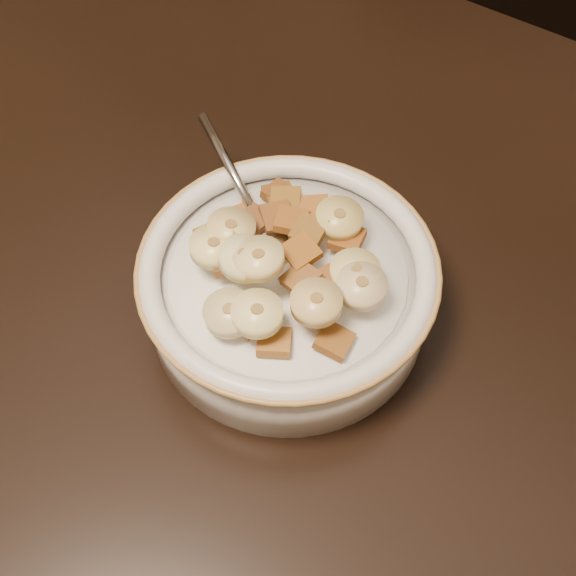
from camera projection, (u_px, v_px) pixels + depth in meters
The scene contains 35 objects.
floor at pixel (126, 546), 1.25m from camera, with size 4.00×4.50×0.10m, color #422816.
chair at pixel (442, 119), 1.00m from camera, with size 0.45×0.45×1.02m, color black.
cereal_bowl at pixel (288, 295), 0.53m from camera, with size 0.18×0.18×0.04m, color silver.
milk at pixel (288, 275), 0.51m from camera, with size 0.15×0.15×0.00m, color white.
spoon at pixel (268, 238), 0.52m from camera, with size 0.03×0.04×0.01m, color #B0B1B2.
cereal_square_0 at pixel (214, 237), 0.52m from camera, with size 0.02×0.02×0.01m, color brown.
cereal_square_1 at pixel (279, 195), 0.54m from camera, with size 0.02×0.02×0.01m, color brown.
cereal_square_2 at pixel (301, 279), 0.48m from camera, with size 0.02×0.02×0.01m, color brown.
cereal_square_3 at pixel (220, 250), 0.51m from camera, with size 0.02×0.02×0.01m, color brown.
cereal_square_4 at pixel (291, 221), 0.52m from camera, with size 0.02×0.02×0.01m, color brown.
cereal_square_5 at pixel (286, 201), 0.53m from camera, with size 0.02×0.02×0.01m, color brown.
cereal_square_6 at pixel (309, 231), 0.51m from camera, with size 0.02×0.02×0.01m, color brown.
cereal_square_7 at pixel (347, 239), 0.51m from camera, with size 0.02×0.02×0.01m, color brown.
cereal_square_8 at pixel (251, 319), 0.48m from camera, with size 0.02×0.02×0.01m, color brown.
cereal_square_9 at pixel (280, 194), 0.54m from camera, with size 0.02×0.02×0.01m, color brown.
cereal_square_10 at pixel (255, 220), 0.52m from camera, with size 0.02×0.02×0.01m, color brown.
cereal_square_11 at pixel (301, 252), 0.49m from camera, with size 0.02×0.02×0.01m, color brown.
cereal_square_12 at pixel (333, 279), 0.49m from camera, with size 0.02×0.02×0.01m, color brown.
cereal_square_13 at pixel (315, 310), 0.48m from camera, with size 0.02×0.02×0.01m, color brown.
cereal_square_14 at pixel (334, 341), 0.48m from camera, with size 0.02×0.02×0.01m, color brown.
cereal_square_15 at pixel (277, 217), 0.52m from camera, with size 0.02×0.02×0.01m, color brown.
cereal_square_16 at pixel (241, 217), 0.53m from camera, with size 0.02×0.02×0.01m, color brown.
cereal_square_17 at pixel (314, 209), 0.53m from camera, with size 0.02×0.02×0.01m, color #915923.
cereal_square_18 at pixel (229, 261), 0.50m from camera, with size 0.02×0.02×0.01m, color brown.
cereal_square_19 at pixel (274, 342), 0.48m from camera, with size 0.02×0.02×0.01m, color olive.
banana_slice_0 at pixel (355, 272), 0.49m from camera, with size 0.03×0.03×0.01m, color #F0E487.
banana_slice_1 at pixel (257, 314), 0.47m from camera, with size 0.03×0.03×0.01m, color #FFF29A.
banana_slice_2 at pixel (259, 259), 0.48m from camera, with size 0.03×0.03×0.01m, color #F2E495.
banana_slice_3 at pixel (229, 313), 0.47m from camera, with size 0.03×0.03×0.01m, color #DCC884.
banana_slice_4 at pixel (362, 286), 0.48m from camera, with size 0.03×0.03×0.01m, color beige.
banana_slice_5 at pixel (244, 258), 0.48m from camera, with size 0.03×0.03×0.01m, color beige.
banana_slice_6 at pixel (231, 229), 0.51m from camera, with size 0.03×0.03×0.01m, color tan.
banana_slice_7 at pixel (214, 247), 0.50m from camera, with size 0.03×0.03×0.01m, color #E5DA85.
banana_slice_8 at pixel (316, 303), 0.47m from camera, with size 0.03×0.03×0.01m, color #E0BD76.
banana_slice_9 at pixel (339, 218), 0.51m from camera, with size 0.03×0.03×0.01m, color #CFB963.
Camera 1 is at (0.42, -0.18, 1.21)m, focal length 50.00 mm.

